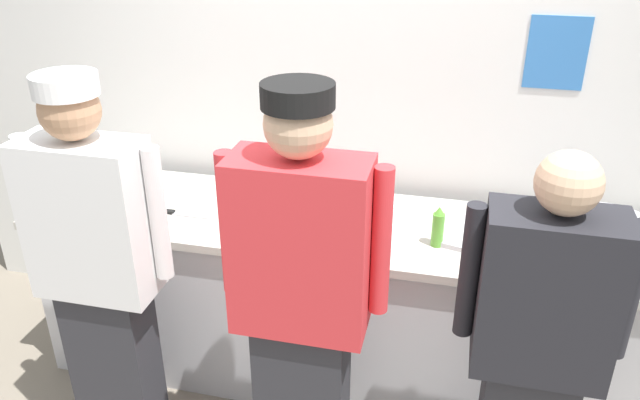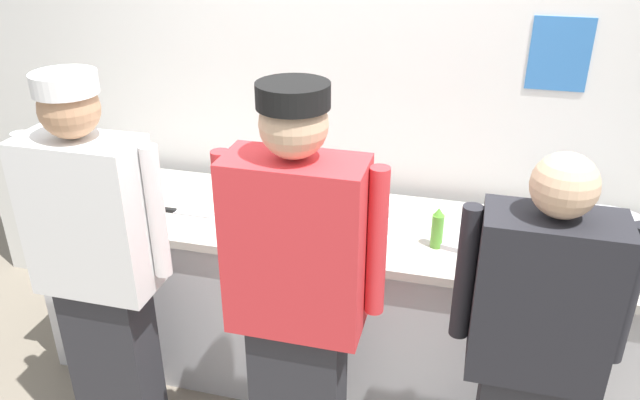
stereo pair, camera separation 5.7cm
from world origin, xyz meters
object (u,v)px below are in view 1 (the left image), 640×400
(squeeze_bottle_primary, at_px, (338,190))
(squeeze_bottle_spare, at_px, (316,218))
(sheet_tray, at_px, (503,239))
(squeeze_bottle_secondary, at_px, (438,227))
(chef_center, at_px, (301,300))
(plate_stack_front, at_px, (151,191))
(plate_stack_rear, at_px, (377,206))
(mixing_bowl_steel, at_px, (606,233))
(deli_cup, at_px, (124,210))
(ramekin_orange_sauce, at_px, (265,211))
(ramekin_yellow_sauce, at_px, (383,225))
(chef_far_right, at_px, (536,350))
(chefs_knife, at_px, (179,213))
(chef_near_left, at_px, (99,268))

(squeeze_bottle_primary, height_order, squeeze_bottle_spare, squeeze_bottle_primary)
(sheet_tray, xyz_separation_m, squeeze_bottle_secondary, (-0.28, -0.10, 0.08))
(chef_center, distance_m, squeeze_bottle_spare, 0.56)
(plate_stack_front, height_order, plate_stack_rear, same)
(chef_center, bearing_deg, plate_stack_rear, 79.88)
(mixing_bowl_steel, distance_m, deli_cup, 2.18)
(plate_stack_front, xyz_separation_m, deli_cup, (-0.01, -0.26, 0.02))
(ramekin_orange_sauce, distance_m, deli_cup, 0.66)
(squeeze_bottle_secondary, relative_size, deli_cup, 1.80)
(chef_center, height_order, ramekin_yellow_sauce, chef_center)
(chef_center, bearing_deg, plate_stack_front, 142.66)
(mixing_bowl_steel, xyz_separation_m, squeeze_bottle_primary, (-1.21, 0.08, 0.04))
(chef_far_right, xyz_separation_m, squeeze_bottle_secondary, (-0.39, 0.56, 0.15))
(sheet_tray, xyz_separation_m, squeeze_bottle_primary, (-0.78, 0.15, 0.09))
(plate_stack_front, height_order, squeeze_bottle_spare, squeeze_bottle_spare)
(ramekin_yellow_sauce, distance_m, chefs_knife, 0.98)
(plate_stack_front, height_order, squeeze_bottle_secondary, squeeze_bottle_secondary)
(mixing_bowl_steel, xyz_separation_m, chefs_knife, (-1.94, -0.16, -0.05))
(chef_far_right, height_order, ramekin_orange_sauce, chef_far_right)
(mixing_bowl_steel, relative_size, squeeze_bottle_spare, 1.91)
(chef_far_right, bearing_deg, chef_center, -177.19)
(mixing_bowl_steel, height_order, sheet_tray, mixing_bowl_steel)
(chef_near_left, distance_m, squeeze_bottle_secondary, 1.43)
(chef_near_left, bearing_deg, plate_stack_front, 99.94)
(plate_stack_front, distance_m, squeeze_bottle_spare, 0.94)
(plate_stack_front, bearing_deg, squeeze_bottle_spare, -12.84)
(mixing_bowl_steel, distance_m, squeeze_bottle_primary, 1.22)
(chef_center, xyz_separation_m, chefs_knife, (-0.77, 0.61, -0.04))
(squeeze_bottle_primary, bearing_deg, squeeze_bottle_spare, -96.75)
(ramekin_orange_sauce, bearing_deg, chef_center, -62.25)
(chef_far_right, xyz_separation_m, chefs_knife, (-1.62, 0.56, 0.06))
(chef_near_left, bearing_deg, ramekin_orange_sauce, 51.57)
(chef_near_left, height_order, squeeze_bottle_primary, chef_near_left)
(plate_stack_front, xyz_separation_m, ramekin_orange_sauce, (0.63, -0.06, -0.01))
(chef_far_right, bearing_deg, ramekin_yellow_sauce, 135.22)
(mixing_bowl_steel, bearing_deg, squeeze_bottle_secondary, -166.61)
(plate_stack_front, relative_size, squeeze_bottle_secondary, 1.03)
(plate_stack_front, bearing_deg, deli_cup, -91.21)
(sheet_tray, distance_m, ramekin_orange_sauce, 1.10)
(sheet_tray, distance_m, chefs_knife, 1.51)
(squeeze_bottle_primary, relative_size, squeeze_bottle_spare, 1.05)
(chef_far_right, distance_m, squeeze_bottle_secondary, 0.70)
(chef_near_left, distance_m, ramekin_orange_sauce, 0.81)
(mixing_bowl_steel, distance_m, chefs_knife, 1.95)
(squeeze_bottle_primary, bearing_deg, sheet_tray, -10.97)
(squeeze_bottle_spare, relative_size, deli_cup, 1.85)
(ramekin_yellow_sauce, bearing_deg, plate_stack_front, 176.35)
(squeeze_bottle_secondary, distance_m, ramekin_orange_sauce, 0.83)
(plate_stack_front, bearing_deg, mixing_bowl_steel, 0.32)
(chef_far_right, height_order, plate_stack_front, chef_far_right)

